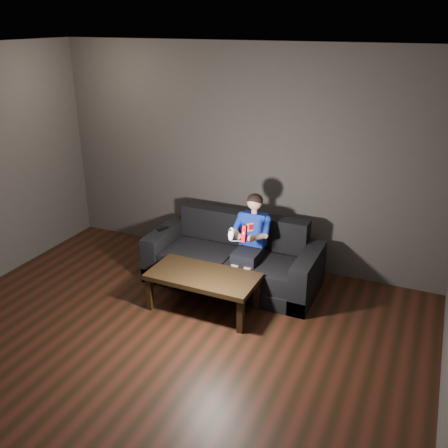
% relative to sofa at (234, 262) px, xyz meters
% --- Properties ---
extents(floor, '(5.00, 5.00, 0.00)m').
position_rel_sofa_xyz_m(floor, '(-0.15, -1.83, -0.25)').
color(floor, black).
rests_on(floor, ground).
extents(back_wall, '(5.00, 0.04, 2.70)m').
position_rel_sofa_xyz_m(back_wall, '(-0.15, 0.67, 1.10)').
color(back_wall, '#3D3835').
rests_on(back_wall, ground).
extents(ceiling, '(5.00, 5.00, 0.02)m').
position_rel_sofa_xyz_m(ceiling, '(-0.15, -1.83, 2.45)').
color(ceiling, beige).
rests_on(ceiling, back_wall).
extents(sofa, '(2.01, 0.87, 0.78)m').
position_rel_sofa_xyz_m(sofa, '(0.00, 0.00, 0.00)').
color(sofa, black).
rests_on(sofa, floor).
extents(child, '(0.42, 0.52, 1.04)m').
position_rel_sofa_xyz_m(child, '(0.23, -0.05, 0.41)').
color(child, black).
rests_on(child, sofa).
extents(wii_remote_red, '(0.05, 0.07, 0.18)m').
position_rel_sofa_xyz_m(wii_remote_red, '(0.31, -0.46, 0.61)').
color(wii_remote_red, red).
rests_on(wii_remote_red, child).
extents(nunchuk_white, '(0.07, 0.10, 0.16)m').
position_rel_sofa_xyz_m(nunchuk_white, '(0.16, -0.45, 0.58)').
color(nunchuk_white, silver).
rests_on(nunchuk_white, child).
extents(wii_remote_black, '(0.07, 0.16, 0.03)m').
position_rel_sofa_xyz_m(wii_remote_black, '(-0.90, -0.07, 0.31)').
color(wii_remote_black, black).
rests_on(wii_remote_black, sofa).
extents(coffee_table, '(1.17, 0.59, 0.42)m').
position_rel_sofa_xyz_m(coffee_table, '(-0.06, -0.69, 0.11)').
color(coffee_table, black).
rests_on(coffee_table, floor).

